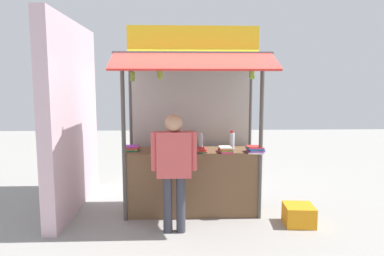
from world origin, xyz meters
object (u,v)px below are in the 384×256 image
object	(u,v)px
plastic_crate	(299,215)
magazine_stack_mid_right	(226,150)
water_bottle_front_right	(201,141)
banana_bunch_inner_left	(160,74)
magazine_stack_back_right	(255,150)
vendor_person	(174,162)
water_bottle_far_right	(232,140)
banana_bunch_leftmost	(133,76)
magazine_stack_far_left	(201,150)
water_bottle_left	(157,141)
magazine_stack_center	(131,148)
banana_bunch_rightmost	(252,74)

from	to	relation	value
plastic_crate	magazine_stack_mid_right	bearing A→B (deg)	159.34
water_bottle_front_right	plastic_crate	bearing A→B (deg)	-29.91
banana_bunch_inner_left	water_bottle_front_right	bearing A→B (deg)	45.61
magazine_stack_back_right	banana_bunch_inner_left	world-z (taller)	banana_bunch_inner_left
banana_bunch_inner_left	vendor_person	world-z (taller)	banana_bunch_inner_left
water_bottle_far_right	magazine_stack_back_right	xyz separation A→B (m)	(0.30, -0.34, -0.09)
banana_bunch_inner_left	magazine_stack_mid_right	bearing A→B (deg)	13.26
banana_bunch_leftmost	magazine_stack_mid_right	bearing A→B (deg)	9.44
magazine_stack_far_left	banana_bunch_leftmost	xyz separation A→B (m)	(-0.98, -0.31, 1.11)
magazine_stack_mid_right	water_bottle_left	bearing A→B (deg)	167.89
magazine_stack_center	banana_bunch_leftmost	world-z (taller)	banana_bunch_leftmost
magazine_stack_mid_right	banana_bunch_rightmost	bearing A→B (deg)	-34.44
water_bottle_far_right	banana_bunch_leftmost	bearing A→B (deg)	-160.75
water_bottle_left	magazine_stack_far_left	xyz separation A→B (m)	(0.67, -0.14, -0.11)
banana_bunch_leftmost	water_bottle_front_right	bearing A→B (deg)	32.12
water_bottle_front_right	vendor_person	distance (m)	1.07
magazine_stack_mid_right	magazine_stack_far_left	size ratio (longest dim) A/B	0.94
magazine_stack_far_left	plastic_crate	distance (m)	1.72
magazine_stack_back_right	water_bottle_left	bearing A→B (deg)	169.96
water_bottle_far_right	magazine_stack_back_right	size ratio (longest dim) A/B	0.93
water_bottle_left	water_bottle_far_right	bearing A→B (deg)	3.45
water_bottle_far_right	plastic_crate	bearing A→B (deg)	-37.71
magazine_stack_back_right	banana_bunch_rightmost	bearing A→B (deg)	-120.82
water_bottle_far_right	vendor_person	bearing A→B (deg)	-136.49
banana_bunch_rightmost	magazine_stack_far_left	bearing A→B (deg)	156.37
magazine_stack_far_left	banana_bunch_rightmost	size ratio (longest dim) A/B	1.29
banana_bunch_rightmost	banana_bunch_leftmost	size ratio (longest dim) A/B	0.88
banana_bunch_inner_left	banana_bunch_rightmost	size ratio (longest dim) A/B	1.01
magazine_stack_mid_right	vendor_person	bearing A→B (deg)	-143.48
magazine_stack_far_left	vendor_person	distance (m)	0.77
water_bottle_far_right	plastic_crate	size ratio (longest dim) A/B	0.72
magazine_stack_back_right	banana_bunch_leftmost	distance (m)	2.11
magazine_stack_back_right	vendor_person	bearing A→B (deg)	-156.27
water_bottle_left	vendor_person	world-z (taller)	vendor_person
magazine_stack_back_right	magazine_stack_mid_right	bearing A→B (deg)	174.97
magazine_stack_back_right	plastic_crate	xyz separation A→B (m)	(0.58, -0.35, -0.90)
water_bottle_left	banana_bunch_rightmost	world-z (taller)	banana_bunch_rightmost
water_bottle_front_right	banana_bunch_inner_left	distance (m)	1.38
banana_bunch_rightmost	plastic_crate	world-z (taller)	banana_bunch_rightmost
water_bottle_left	banana_bunch_leftmost	distance (m)	1.14
water_bottle_front_right	plastic_crate	size ratio (longest dim) A/B	0.59
water_bottle_left	water_bottle_far_right	xyz separation A→B (m)	(1.19, 0.07, -0.00)
vendor_person	banana_bunch_inner_left	bearing A→B (deg)	-61.46
water_bottle_far_right	banana_bunch_inner_left	bearing A→B (deg)	-154.70
water_bottle_far_right	magazine_stack_mid_right	distance (m)	0.34
banana_bunch_rightmost	banana_bunch_leftmost	xyz separation A→B (m)	(-1.68, 0.00, -0.03)
water_bottle_left	banana_bunch_rightmost	size ratio (longest dim) A/B	1.20
magazine_stack_far_left	magazine_stack_mid_right	bearing A→B (deg)	-12.34
water_bottle_far_right	vendor_person	distance (m)	1.27
magazine_stack_center	banana_bunch_inner_left	distance (m)	1.30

